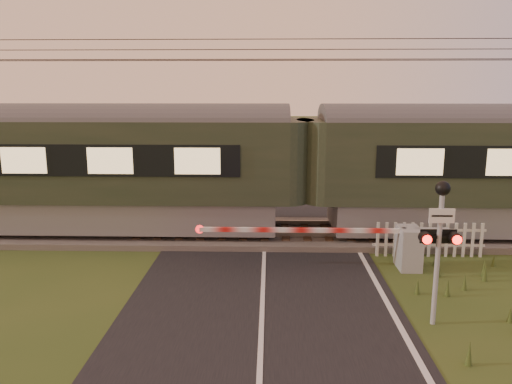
{
  "coord_description": "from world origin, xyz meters",
  "views": [
    {
      "loc": [
        0.15,
        -8.96,
        4.63
      ],
      "look_at": [
        -0.19,
        3.2,
        2.12
      ],
      "focal_mm": 35.0,
      "sensor_mm": 36.0,
      "label": 1
    }
  ],
  "objects_px": {
    "train": "(304,168)",
    "boom_gate": "(398,246)",
    "picket_fence": "(429,240)",
    "crossing_signal": "(440,228)"
  },
  "relations": [
    {
      "from": "boom_gate",
      "to": "train",
      "type": "bearing_deg",
      "value": 128.7
    },
    {
      "from": "train",
      "to": "boom_gate",
      "type": "relative_size",
      "value": 6.31
    },
    {
      "from": "train",
      "to": "crossing_signal",
      "type": "distance_m",
      "value": 6.46
    },
    {
      "from": "train",
      "to": "boom_gate",
      "type": "distance_m",
      "value": 3.99
    },
    {
      "from": "crossing_signal",
      "to": "picket_fence",
      "type": "bearing_deg",
      "value": 74.05
    },
    {
      "from": "boom_gate",
      "to": "picket_fence",
      "type": "distance_m",
      "value": 1.49
    },
    {
      "from": "train",
      "to": "boom_gate",
      "type": "xyz_separation_m",
      "value": [
        2.28,
        -2.85,
        -1.61
      ]
    },
    {
      "from": "boom_gate",
      "to": "crossing_signal",
      "type": "bearing_deg",
      "value": -91.06
    },
    {
      "from": "train",
      "to": "crossing_signal",
      "type": "bearing_deg",
      "value": -69.86
    },
    {
      "from": "crossing_signal",
      "to": "picket_fence",
      "type": "height_order",
      "value": "crossing_signal"
    }
  ]
}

